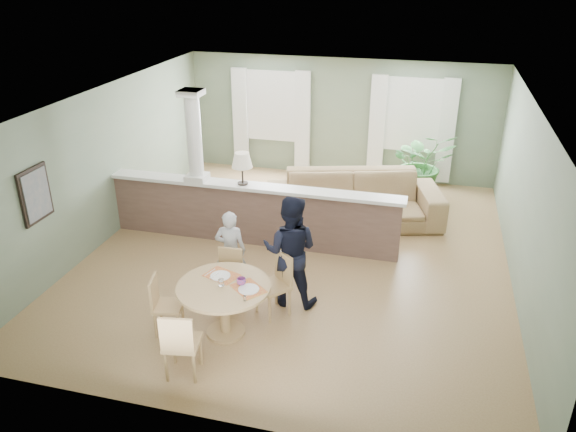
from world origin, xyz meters
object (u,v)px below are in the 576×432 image
(dining_table, at_px, (225,295))
(man_person, at_px, (290,251))
(chair_near, at_px, (180,342))
(chair_side, at_px, (163,302))
(sofa, at_px, (354,200))
(houseplant, at_px, (422,163))
(chair_far_boy, at_px, (229,274))
(chair_far_man, at_px, (277,281))
(child_person, at_px, (231,250))

(dining_table, bearing_deg, man_person, 56.40)
(chair_near, height_order, chair_side, chair_near)
(sofa, height_order, houseplant, houseplant)
(chair_far_boy, bearing_deg, chair_far_man, -8.58)
(sofa, distance_m, chair_side, 4.55)
(dining_table, relative_size, chair_far_man, 1.35)
(chair_far_man, relative_size, chair_near, 0.99)
(sofa, relative_size, chair_far_boy, 3.90)
(chair_side, bearing_deg, child_person, -34.58)
(dining_table, xyz_separation_m, chair_side, (-0.83, -0.17, -0.14))
(chair_far_boy, xyz_separation_m, chair_side, (-0.61, -0.92, -0.00))
(sofa, bearing_deg, child_person, -134.00)
(sofa, xyz_separation_m, chair_far_boy, (-1.37, -3.17, -0.01))
(houseplant, relative_size, chair_far_boy, 1.71)
(houseplant, height_order, chair_near, houseplant)
(sofa, bearing_deg, chair_side, -131.94)
(chair_far_man, bearing_deg, chair_far_boy, -146.39)
(sofa, xyz_separation_m, child_person, (-1.47, -2.79, 0.17))
(child_person, bearing_deg, chair_near, 84.93)
(dining_table, relative_size, chair_near, 1.34)
(sofa, bearing_deg, chair_near, -121.66)
(houseplant, distance_m, chair_side, 6.64)
(chair_far_boy, xyz_separation_m, chair_far_man, (0.76, -0.09, 0.05))
(houseplant, height_order, man_person, man_person)
(houseplant, distance_m, chair_near, 7.10)
(chair_far_boy, distance_m, chair_side, 1.11)
(sofa, height_order, chair_far_man, sofa)
(dining_table, height_order, chair_side, dining_table)
(houseplant, height_order, chair_side, houseplant)
(sofa, height_order, child_person, child_person)
(sofa, distance_m, child_person, 3.16)
(houseplant, height_order, chair_far_boy, houseplant)
(chair_far_boy, distance_m, chair_near, 1.72)
(chair_side, bearing_deg, chair_far_man, -71.95)
(chair_far_boy, relative_size, child_person, 0.65)
(chair_far_man, distance_m, child_person, 0.99)
(sofa, xyz_separation_m, man_person, (-0.50, -2.94, 0.37))
(child_person, height_order, man_person, man_person)
(man_person, bearing_deg, chair_near, 64.83)
(chair_far_man, bearing_deg, chair_side, -108.33)
(sofa, relative_size, chair_near, 3.51)
(sofa, relative_size, child_person, 2.55)
(sofa, bearing_deg, chair_far_boy, -129.50)
(chair_near, xyz_separation_m, child_person, (-0.12, 2.10, 0.13))
(dining_table, height_order, man_person, man_person)
(chair_far_boy, height_order, chair_side, same)
(houseplant, bearing_deg, child_person, -120.37)
(chair_far_boy, relative_size, chair_side, 1.00)
(child_person, bearing_deg, man_person, 162.77)
(chair_far_man, distance_m, chair_near, 1.80)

